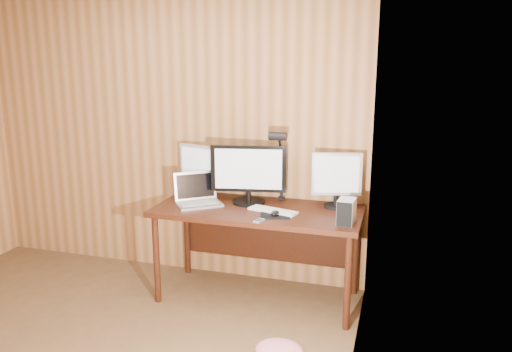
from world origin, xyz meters
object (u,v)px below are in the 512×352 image
at_px(monitor_right, 337,178).
at_px(keyboard, 273,210).
at_px(phone, 259,221).
at_px(desk, 260,220).
at_px(mouse, 275,213).
at_px(monitor_center, 249,173).
at_px(laptop, 198,196).
at_px(speaker, 345,198).
at_px(hard_drive, 346,212).
at_px(desk_lamp, 280,156).
at_px(monitor_left, 199,169).

height_order(monitor_right, keyboard, monitor_right).
bearing_deg(phone, desk, 119.27).
distance_m(monitor_right, mouse, 0.57).
bearing_deg(keyboard, monitor_center, 160.22).
height_order(monitor_right, phone, monitor_right).
height_order(monitor_right, laptop, monitor_right).
height_order(monitor_center, monitor_right, monitor_center).
relative_size(phone, speaker, 0.78).
height_order(monitor_right, mouse, monitor_right).
bearing_deg(hard_drive, desk_lamp, 149.62).
bearing_deg(desk, monitor_right, 12.59).
bearing_deg(hard_drive, mouse, -179.47).
height_order(mouse, hard_drive, hard_drive).
bearing_deg(keyboard, desk_lamp, 109.45).
bearing_deg(mouse, monitor_left, 155.37).
distance_m(monitor_right, desk_lamp, 0.49).
xyz_separation_m(monitor_right, speaker, (0.06, 0.07, -0.17)).
height_order(desk, laptop, laptop).
bearing_deg(monitor_right, phone, -146.78).
distance_m(monitor_left, phone, 0.86).
xyz_separation_m(phone, desk_lamp, (0.01, 0.53, 0.38)).
bearing_deg(desk, desk_lamp, 54.76).
relative_size(monitor_center, phone, 5.93).
xyz_separation_m(speaker, desk_lamp, (-0.52, -0.04, 0.32)).
relative_size(monitor_center, hard_drive, 3.35).
bearing_deg(monitor_right, desk, 179.23).
bearing_deg(desk_lamp, desk, -110.80).
relative_size(keyboard, speaker, 3.08).
height_order(monitor_center, desk_lamp, desk_lamp).
distance_m(monitor_left, desk_lamp, 0.70).
bearing_deg(hard_drive, monitor_right, 112.66).
bearing_deg(monitor_right, hard_drive, -85.36).
bearing_deg(keyboard, speaker, 47.28).
bearing_deg(monitor_center, desk, -35.28).
relative_size(monitor_left, desk_lamp, 0.71).
bearing_deg(keyboard, mouse, -51.04).
relative_size(monitor_center, mouse, 5.79).
distance_m(monitor_center, mouse, 0.45).
relative_size(mouse, desk_lamp, 0.17).
distance_m(mouse, desk_lamp, 0.52).
bearing_deg(speaker, laptop, -166.36).
height_order(desk, phone, phone).
bearing_deg(hard_drive, monitor_center, 164.16).
xyz_separation_m(monitor_right, mouse, (-0.40, -0.34, -0.21)).
bearing_deg(phone, keyboard, 96.76).
relative_size(desk, hard_drive, 8.94).
relative_size(monitor_center, monitor_right, 1.38).
bearing_deg(monitor_right, keyboard, -163.95).
bearing_deg(mouse, laptop, 168.99).
bearing_deg(phone, speaker, 61.39).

